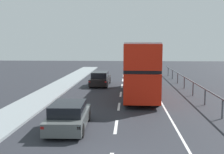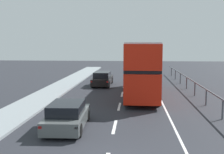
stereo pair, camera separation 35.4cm
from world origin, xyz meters
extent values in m
cube|color=silver|center=(0.00, 5.39, 0.00)|extent=(0.16, 2.34, 0.01)
cube|color=silver|center=(0.00, 9.95, 0.00)|extent=(0.16, 2.34, 0.01)
cube|color=silver|center=(0.00, 14.50, 0.00)|extent=(0.16, 2.34, 0.01)
cube|color=silver|center=(0.00, 19.06, 0.00)|extent=(0.16, 2.34, 0.01)
cube|color=silver|center=(0.00, 23.61, 0.00)|extent=(0.16, 2.34, 0.01)
cube|color=silver|center=(0.00, 28.17, 0.00)|extent=(0.16, 2.34, 0.01)
cube|color=silver|center=(3.06, 9.00, 0.00)|extent=(0.12, 46.00, 0.01)
cube|color=#4D5057|center=(5.99, 9.00, 1.12)|extent=(0.08, 42.00, 0.08)
cylinder|color=#4D5057|center=(5.99, 7.25, 0.56)|extent=(0.10, 0.10, 1.12)
cylinder|color=#4D5057|center=(5.99, 10.75, 0.56)|extent=(0.10, 0.10, 1.12)
cylinder|color=#4D5057|center=(5.99, 14.25, 0.56)|extent=(0.10, 0.10, 1.12)
cylinder|color=#4D5057|center=(5.99, 17.75, 0.56)|extent=(0.10, 0.10, 1.12)
cylinder|color=#4D5057|center=(5.99, 21.25, 0.56)|extent=(0.10, 0.10, 1.12)
cylinder|color=#4D5057|center=(5.99, 24.75, 0.56)|extent=(0.10, 0.10, 1.12)
cylinder|color=#4D5057|center=(5.99, 28.25, 0.56)|extent=(0.10, 0.10, 1.12)
cube|color=red|center=(1.64, 14.11, 1.35)|extent=(2.65, 10.74, 1.99)
cube|color=black|center=(1.64, 14.11, 2.46)|extent=(2.66, 10.31, 0.24)
cube|color=red|center=(1.64, 14.11, 3.42)|extent=(2.65, 10.74, 1.67)
cube|color=silver|center=(1.64, 14.11, 4.30)|extent=(2.60, 10.52, 0.10)
cube|color=black|center=(1.75, 19.43, 1.45)|extent=(2.18, 0.09, 1.40)
cube|color=yellow|center=(1.75, 19.43, 3.83)|extent=(1.45, 0.07, 0.28)
cylinder|color=black|center=(0.61, 18.08, 0.50)|extent=(0.30, 1.01, 1.00)
cylinder|color=black|center=(2.83, 18.03, 0.50)|extent=(0.30, 1.01, 1.00)
cylinder|color=black|center=(0.45, 10.39, 0.50)|extent=(0.30, 1.01, 1.00)
cylinder|color=black|center=(2.66, 10.34, 0.50)|extent=(0.30, 1.01, 1.00)
cube|color=#4D5152|center=(-2.36, 5.01, 0.49)|extent=(1.95, 4.15, 0.62)
cube|color=black|center=(-2.36, 4.80, 1.07)|extent=(1.66, 2.31, 0.54)
cube|color=red|center=(-3.08, 2.97, 0.65)|extent=(0.16, 0.07, 0.12)
cube|color=red|center=(-1.49, 3.03, 0.65)|extent=(0.16, 0.07, 0.12)
cylinder|color=black|center=(-3.23, 6.32, 0.32)|extent=(0.23, 0.65, 0.64)
cylinder|color=black|center=(-1.61, 6.38, 0.32)|extent=(0.23, 0.65, 0.64)
cylinder|color=black|center=(-3.12, 3.64, 0.32)|extent=(0.23, 0.65, 0.64)
cylinder|color=black|center=(-1.50, 3.70, 0.32)|extent=(0.23, 0.65, 0.64)
cube|color=black|center=(-2.24, 19.36, 0.51)|extent=(1.85, 4.54, 0.66)
cube|color=black|center=(-2.24, 19.13, 1.14)|extent=(1.60, 2.51, 0.58)
cube|color=red|center=(-3.06, 17.15, 0.68)|extent=(0.16, 0.06, 0.12)
cube|color=red|center=(-1.51, 17.12, 0.68)|extent=(0.16, 0.06, 0.12)
cylinder|color=black|center=(-3.00, 20.93, 0.32)|extent=(0.21, 0.64, 0.64)
cylinder|color=black|center=(-1.41, 20.89, 0.32)|extent=(0.21, 0.64, 0.64)
cylinder|color=black|center=(-3.07, 17.82, 0.32)|extent=(0.21, 0.64, 0.64)
cylinder|color=black|center=(-1.48, 17.79, 0.32)|extent=(0.21, 0.64, 0.64)
camera|label=1|loc=(0.60, -8.10, 4.24)|focal=43.21mm
camera|label=2|loc=(0.95, -8.07, 4.24)|focal=43.21mm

